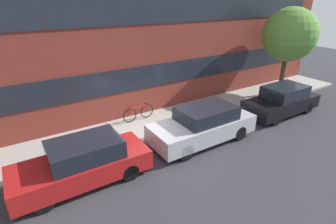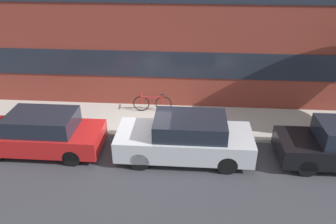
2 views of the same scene
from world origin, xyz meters
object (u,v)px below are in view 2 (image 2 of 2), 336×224
(parked_car_red, at_px, (41,133))
(bicycle, at_px, (152,103))
(parked_car_silver, at_px, (186,138))
(fire_hydrant, at_px, (71,115))

(parked_car_red, height_order, bicycle, parked_car_red)
(parked_car_red, height_order, parked_car_silver, parked_car_silver)
(fire_hydrant, bearing_deg, parked_car_silver, -20.58)
(parked_car_red, xyz_separation_m, bicycle, (3.45, 3.00, -0.20))
(parked_car_silver, height_order, bicycle, parked_car_silver)
(bicycle, bearing_deg, parked_car_silver, 113.08)
(fire_hydrant, bearing_deg, parked_car_red, -104.40)
(fire_hydrant, xyz_separation_m, bicycle, (3.02, 1.33, 0.00))
(parked_car_silver, bearing_deg, parked_car_red, 0.00)
(parked_car_red, bearing_deg, bicycle, -138.94)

